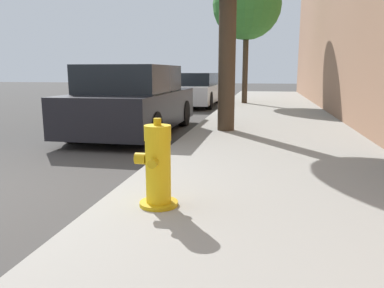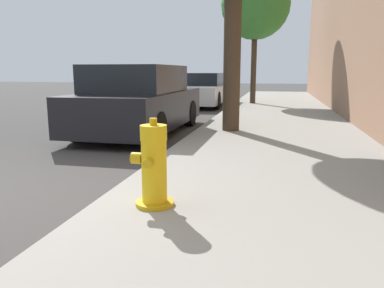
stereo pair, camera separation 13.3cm
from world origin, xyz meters
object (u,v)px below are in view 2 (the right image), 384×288
Objects in this scene: fire_hydrant at (154,167)px; street_tree_far at (256,5)px; parked_car_mid at (201,90)px; parked_car_near at (140,101)px.

street_tree_far is at bearing 89.31° from fire_hydrant.
parked_car_mid is at bearing 99.26° from fire_hydrant.
parked_car_mid is 3.64m from street_tree_far.
fire_hydrant is 0.19× the size of parked_car_near.
street_tree_far reaches higher than fire_hydrant.
parked_car_near reaches higher than parked_car_mid.
parked_car_mid is at bearing 176.49° from street_tree_far.
parked_car_near is at bearing -106.34° from street_tree_far.
fire_hydrant is 0.16× the size of street_tree_far.
street_tree_far is (1.99, -0.12, 3.05)m from parked_car_mid.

